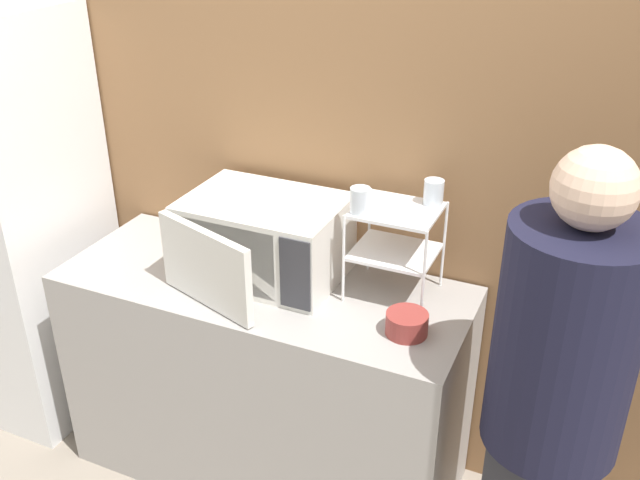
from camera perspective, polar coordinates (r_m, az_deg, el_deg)
wall_back at (r=2.76m, az=-1.53°, el=6.97°), size 8.00×0.06×2.60m
counter at (r=2.91m, az=-4.33°, el=-11.10°), size 1.55×0.62×0.91m
microwave at (r=2.63m, az=-4.68°, el=0.10°), size 0.58×0.57×0.30m
dish_rack at (r=2.48m, az=6.08°, el=0.57°), size 0.30×0.26×0.33m
glass_front_left at (r=2.38m, az=3.23°, el=3.19°), size 0.07×0.07×0.09m
glass_back_right at (r=2.47m, az=9.08°, el=3.79°), size 0.07×0.07×0.09m
bowl at (r=2.37m, az=6.96°, el=-6.68°), size 0.14×0.14×0.08m
person at (r=2.21m, az=18.34°, el=-11.39°), size 0.40×0.40×1.68m
refrigerator at (r=3.38m, az=-23.69°, el=1.33°), size 0.67×0.65×1.82m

